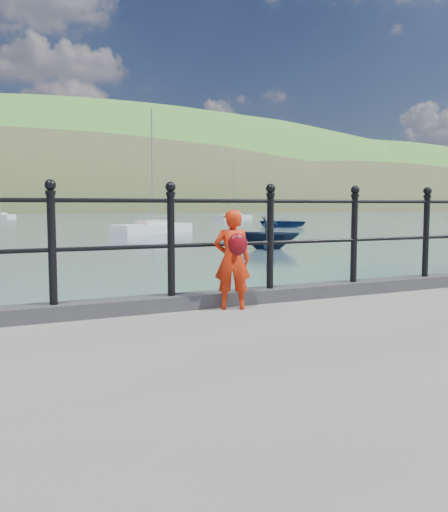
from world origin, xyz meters
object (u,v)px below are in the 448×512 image
child (232,259)px  launch_navy (268,233)px  railing (223,231)px  sailboat_near (153,229)px  launch_blue (284,222)px  sailboat_deep (0,217)px  sailboat_far (234,217)px

child → launch_navy: 20.69m
railing → child: 0.38m
child → sailboat_near: size_ratio=0.11×
launch_blue → sailboat_deep: 55.35m
launch_navy → sailboat_far: 55.57m
launch_navy → child: bearing=-171.0°
railing → launch_navy: bearing=58.5°
launch_blue → sailboat_near: bearing=165.5°
launch_blue → launch_navy: size_ratio=1.55×
launch_navy → railing: bearing=-171.4°
launch_navy → sailboat_deep: 73.35m
child → sailboat_near: 36.37m
sailboat_near → sailboat_deep: (-7.83, 55.77, 0.00)m
sailboat_far → sailboat_near: sailboat_far is taller
launch_navy → sailboat_far: bearing=15.4°
sailboat_far → sailboat_near: (-23.59, -33.31, -0.00)m
sailboat_near → child: bearing=-134.0°
sailboat_far → launch_navy: bearing=-140.7°
sailboat_near → sailboat_deep: size_ratio=1.14×
launch_navy → launch_blue: bearing=6.8°
launch_blue → launch_navy: launch_navy is taller
launch_navy → sailboat_far: sailboat_far is taller
child → launch_navy: child is taller
railing → sailboat_deep: sailboat_deep is taller
launch_blue → launch_navy: 26.99m
child → sailboat_deep: size_ratio=0.13×
child → sailboat_deep: (2.61, 90.59, -1.19)m
launch_navy → sailboat_near: sailboat_near is taller
sailboat_far → child: bearing=-142.5°
launch_navy → sailboat_deep: (-8.10, 72.90, -0.45)m
child → sailboat_far: sailboat_far is taller
railing → child: railing is taller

